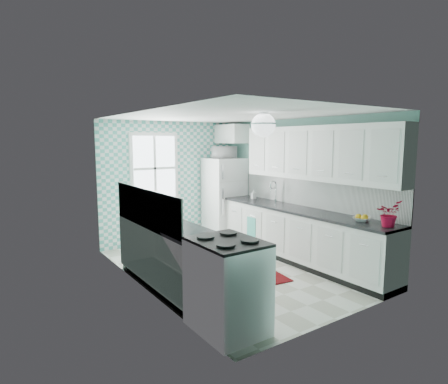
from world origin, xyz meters
TOP-DOWN VIEW (x-y plane):
  - floor at (0.00, 0.00)m, footprint 3.00×4.40m
  - ceiling at (0.00, 0.00)m, footprint 3.00×4.40m
  - wall_back at (0.00, 2.21)m, footprint 3.00×0.02m
  - wall_front at (0.00, -2.21)m, footprint 3.00×0.02m
  - wall_left at (-1.51, 0.00)m, footprint 0.02×4.40m
  - wall_right at (1.51, 0.00)m, footprint 0.02×4.40m
  - accent_wall at (0.00, 2.19)m, footprint 3.00×0.01m
  - window at (-0.35, 2.16)m, footprint 1.04×0.05m
  - backsplash_right at (1.49, -0.40)m, footprint 0.02×3.60m
  - backsplash_left at (-1.49, -0.07)m, footprint 0.02×2.15m
  - upper_cabinets_right at (1.33, -0.60)m, footprint 0.33×3.20m
  - upper_cabinet_fridge at (1.30, 1.83)m, footprint 0.40×0.74m
  - ceiling_light at (0.00, -0.80)m, footprint 0.34×0.34m
  - base_cabinets_right at (1.20, -0.40)m, footprint 0.60×3.60m
  - countertop_right at (1.19, -0.40)m, footprint 0.63×3.60m
  - base_cabinets_left at (-1.20, -0.07)m, footprint 0.60×2.15m
  - countertop_left at (-1.19, -0.07)m, footprint 0.63×2.15m
  - fridge at (1.11, 1.78)m, footprint 0.75×0.75m
  - stove at (-1.20, -1.63)m, footprint 0.67×0.84m
  - sink at (1.20, 0.42)m, footprint 0.49×0.41m
  - rug at (0.18, -0.49)m, footprint 0.82×1.06m
  - dish_towel at (0.89, 0.55)m, footprint 0.10×0.24m
  - fruit_bowl at (1.20, -1.62)m, footprint 0.32×0.32m
  - potted_plant at (1.20, -2.03)m, footprint 0.37×0.33m
  - soap_bottle at (1.25, 0.94)m, footprint 0.09×0.09m
  - microwave at (1.11, 1.78)m, footprint 0.48×0.34m

SIDE VIEW (x-z plane):
  - floor at x=0.00m, z-range -0.02..0.00m
  - rug at x=0.18m, z-range 0.00..0.02m
  - base_cabinets_right at x=1.20m, z-range 0.00..0.90m
  - base_cabinets_left at x=-1.20m, z-range 0.00..0.90m
  - dish_towel at x=0.89m, z-range 0.29..0.67m
  - stove at x=-1.20m, z-range 0.02..1.04m
  - fridge at x=1.11m, z-range 0.00..1.73m
  - countertop_right at x=1.19m, z-range 0.90..0.94m
  - countertop_left at x=-1.19m, z-range 0.90..0.94m
  - sink at x=1.20m, z-range 0.67..1.20m
  - fruit_bowl at x=1.20m, z-range 0.94..1.00m
  - soap_bottle at x=1.25m, z-range 0.94..1.13m
  - potted_plant at x=1.20m, z-range 0.94..1.30m
  - backsplash_right at x=1.49m, z-range 0.94..1.45m
  - backsplash_left at x=-1.49m, z-range 0.94..1.45m
  - wall_back at x=0.00m, z-range 0.00..2.50m
  - wall_front at x=0.00m, z-range 0.00..2.50m
  - wall_left at x=-1.51m, z-range 0.00..2.50m
  - wall_right at x=1.51m, z-range 0.00..2.50m
  - accent_wall at x=0.00m, z-range 0.00..2.50m
  - window at x=-0.35m, z-range 0.83..2.27m
  - microwave at x=1.11m, z-range 1.73..1.99m
  - upper_cabinets_right at x=1.33m, z-range 1.45..2.35m
  - upper_cabinet_fridge at x=1.30m, z-range 2.05..2.45m
  - ceiling_light at x=0.00m, z-range 2.15..2.50m
  - ceiling at x=0.00m, z-range 2.50..2.52m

